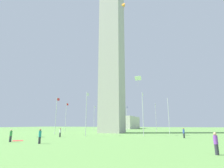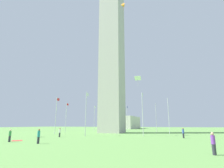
{
  "view_description": "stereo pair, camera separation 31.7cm",
  "coord_description": "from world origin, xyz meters",
  "px_view_note": "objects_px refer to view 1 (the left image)",
  "views": [
    {
      "loc": [
        -49.75,
        -18.35,
        2.3
      ],
      "look_at": [
        0.0,
        0.0,
        14.16
      ],
      "focal_mm": 29.16,
      "sensor_mm": 36.0,
      "label": 1
    },
    {
      "loc": [
        -49.64,
        -18.64,
        2.3
      ],
      "look_at": [
        0.0,
        0.0,
        14.16
      ],
      "focal_mm": 29.16,
      "sensor_mm": 36.0,
      "label": 2
    }
  ],
  "objects_px": {
    "flagpole_se": "(56,114)",
    "flagpole_nw": "(156,116)",
    "flagpole_n": "(127,117)",
    "person_purple_shirt": "(216,144)",
    "kite_white_diamond": "(138,78)",
    "kite_orange_delta": "(124,6)",
    "obelisk_monument": "(112,39)",
    "flagpole_w": "(169,114)",
    "person_white_shirt": "(60,133)",
    "person_green_shirt": "(11,136)",
    "distant_building": "(121,123)",
    "person_blue_shirt": "(184,133)",
    "flagpole_sw": "(143,112)",
    "flagpole_ne": "(94,117)",
    "flagpole_e": "(66,116)",
    "flagpole_s": "(86,112)",
    "person_teal_shirt": "(40,136)",
    "picnic_blanket_near_first_person": "(18,141)"
  },
  "relations": [
    {
      "from": "person_green_shirt",
      "to": "person_purple_shirt",
      "type": "bearing_deg",
      "value": -79.5
    },
    {
      "from": "flagpole_e",
      "to": "flagpole_se",
      "type": "bearing_deg",
      "value": -157.5
    },
    {
      "from": "flagpole_nw",
      "to": "person_green_shirt",
      "type": "bearing_deg",
      "value": 160.88
    },
    {
      "from": "person_purple_shirt",
      "to": "picnic_blanket_near_first_person",
      "type": "bearing_deg",
      "value": 74.87
    },
    {
      "from": "flagpole_ne",
      "to": "flagpole_nw",
      "type": "height_order",
      "value": "same"
    },
    {
      "from": "person_white_shirt",
      "to": "kite_white_diamond",
      "type": "distance_m",
      "value": 20.73
    },
    {
      "from": "flagpole_sw",
      "to": "kite_white_diamond",
      "type": "relative_size",
      "value": 3.84
    },
    {
      "from": "flagpole_w",
      "to": "person_green_shirt",
      "type": "bearing_deg",
      "value": 148.14
    },
    {
      "from": "flagpole_se",
      "to": "flagpole_w",
      "type": "xyz_separation_m",
      "value": [
        11.04,
        -26.66,
        0.0
      ]
    },
    {
      "from": "obelisk_monument",
      "to": "flagpole_ne",
      "type": "relative_size",
      "value": 6.29
    },
    {
      "from": "flagpole_ne",
      "to": "person_white_shirt",
      "type": "height_order",
      "value": "flagpole_ne"
    },
    {
      "from": "flagpole_ne",
      "to": "flagpole_w",
      "type": "xyz_separation_m",
      "value": [
        -11.04,
        -26.66,
        0.0
      ]
    },
    {
      "from": "kite_white_diamond",
      "to": "kite_orange_delta",
      "type": "bearing_deg",
      "value": 153.1
    },
    {
      "from": "obelisk_monument",
      "to": "flagpole_sw",
      "type": "distance_m",
      "value": 28.44
    },
    {
      "from": "kite_white_diamond",
      "to": "distant_building",
      "type": "xyz_separation_m",
      "value": [
        63.28,
        24.22,
        -9.42
      ]
    },
    {
      "from": "flagpole_sw",
      "to": "kite_orange_delta",
      "type": "relative_size",
      "value": 4.95
    },
    {
      "from": "person_white_shirt",
      "to": "person_teal_shirt",
      "type": "distance_m",
      "value": 12.32
    },
    {
      "from": "obelisk_monument",
      "to": "flagpole_w",
      "type": "distance_m",
      "value": 28.46
    },
    {
      "from": "flagpole_e",
      "to": "picnic_blanket_near_first_person",
      "type": "height_order",
      "value": "flagpole_e"
    },
    {
      "from": "kite_orange_delta",
      "to": "kite_white_diamond",
      "type": "distance_m",
      "value": 17.69
    },
    {
      "from": "flagpole_sw",
      "to": "flagpole_w",
      "type": "relative_size",
      "value": 1.0
    },
    {
      "from": "flagpole_se",
      "to": "flagpole_nw",
      "type": "distance_m",
      "value": 31.23
    },
    {
      "from": "obelisk_monument",
      "to": "person_blue_shirt",
      "type": "height_order",
      "value": "obelisk_monument"
    },
    {
      "from": "flagpole_n",
      "to": "obelisk_monument",
      "type": "bearing_deg",
      "value": 180.0
    },
    {
      "from": "flagpole_e",
      "to": "distant_building",
      "type": "height_order",
      "value": "flagpole_e"
    },
    {
      "from": "flagpole_e",
      "to": "flagpole_s",
      "type": "bearing_deg",
      "value": -135.0
    },
    {
      "from": "flagpole_se",
      "to": "person_white_shirt",
      "type": "distance_m",
      "value": 12.47
    },
    {
      "from": "person_purple_shirt",
      "to": "flagpole_nw",
      "type": "bearing_deg",
      "value": 7.48
    },
    {
      "from": "flagpole_se",
      "to": "person_blue_shirt",
      "type": "xyz_separation_m",
      "value": [
        -3.61,
        -29.8,
        -4.11
      ]
    },
    {
      "from": "person_white_shirt",
      "to": "flagpole_sw",
      "type": "bearing_deg",
      "value": -32.91
    },
    {
      "from": "flagpole_sw",
      "to": "person_teal_shirt",
      "type": "xyz_separation_m",
      "value": [
        -19.97,
        9.14,
        -4.09
      ]
    },
    {
      "from": "person_purple_shirt",
      "to": "kite_white_diamond",
      "type": "distance_m",
      "value": 28.99
    },
    {
      "from": "flagpole_se",
      "to": "kite_white_diamond",
      "type": "height_order",
      "value": "kite_white_diamond"
    },
    {
      "from": "person_blue_shirt",
      "to": "kite_orange_delta",
      "type": "xyz_separation_m",
      "value": [
        1.66,
        10.96,
        29.1
      ]
    },
    {
      "from": "flagpole_nw",
      "to": "person_purple_shirt",
      "type": "xyz_separation_m",
      "value": [
        -44.06,
        -9.79,
        -4.12
      ]
    },
    {
      "from": "person_blue_shirt",
      "to": "kite_orange_delta",
      "type": "height_order",
      "value": "kite_orange_delta"
    },
    {
      "from": "flagpole_n",
      "to": "person_purple_shirt",
      "type": "height_order",
      "value": "flagpole_n"
    },
    {
      "from": "flagpole_s",
      "to": "flagpole_w",
      "type": "height_order",
      "value": "same"
    },
    {
      "from": "flagpole_se",
      "to": "kite_white_diamond",
      "type": "xyz_separation_m",
      "value": [
        2.01,
        -20.85,
        7.87
      ]
    },
    {
      "from": "obelisk_monument",
      "to": "person_green_shirt",
      "type": "relative_size",
      "value": 34.14
    },
    {
      "from": "flagpole_ne",
      "to": "flagpole_sw",
      "type": "relative_size",
      "value": 1.0
    },
    {
      "from": "picnic_blanket_near_first_person",
      "to": "flagpole_sw",
      "type": "bearing_deg",
      "value": -40.94
    },
    {
      "from": "person_green_shirt",
      "to": "distant_building",
      "type": "distance_m",
      "value": 85.57
    },
    {
      "from": "flagpole_sw",
      "to": "flagpole_se",
      "type": "bearing_deg",
      "value": 90.0
    },
    {
      "from": "person_white_shirt",
      "to": "obelisk_monument",
      "type": "bearing_deg",
      "value": 16.28
    },
    {
      "from": "flagpole_se",
      "to": "person_green_shirt",
      "type": "xyz_separation_m",
      "value": [
        -19.53,
        -7.66,
        -4.14
      ]
    },
    {
      "from": "kite_white_diamond",
      "to": "distant_building",
      "type": "relative_size",
      "value": 0.1
    },
    {
      "from": "kite_white_diamond",
      "to": "flagpole_w",
      "type": "bearing_deg",
      "value": -32.76
    },
    {
      "from": "flagpole_se",
      "to": "flagpole_nw",
      "type": "xyz_separation_m",
      "value": [
        22.09,
        -22.09,
        0.0
      ]
    },
    {
      "from": "person_teal_shirt",
      "to": "flagpole_nw",
      "type": "bearing_deg",
      "value": -28.97
    }
  ]
}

